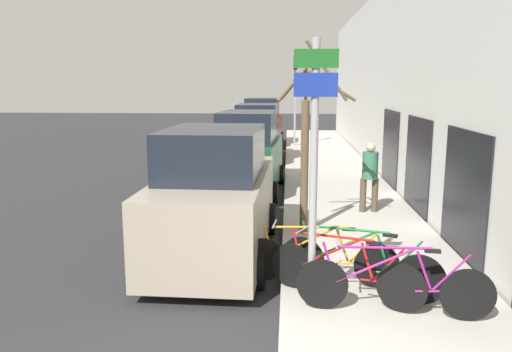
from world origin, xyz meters
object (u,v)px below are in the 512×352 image
pedestrian_near (370,172)px  traffic_light (295,87)px  parked_car_2 (257,136)px  bicycle_0 (393,285)px  street_tree (306,146)px  parked_car_1 (248,156)px  parked_car_3 (263,125)px  bicycle_1 (344,272)px  parked_car_0 (215,199)px  bicycle_2 (358,265)px  signpost (314,164)px  bicycle_3 (319,259)px

pedestrian_near → traffic_light: (-1.65, 13.04, 1.91)m
parked_car_2 → traffic_light: size_ratio=0.97×
bicycle_0 → traffic_light: 18.78m
street_tree → parked_car_1: bearing=108.9°
parked_car_2 → street_tree: (1.65, -10.27, 0.88)m
parked_car_3 → traffic_light: 2.62m
bicycle_0 → parked_car_1: 8.66m
street_tree → bicycle_0: bearing=-74.4°
bicycle_0 → bicycle_1: (-0.60, 0.45, -0.01)m
bicycle_1 → bicycle_0: bearing=-100.1°
parked_car_0 → parked_car_1: bearing=89.8°
bicycle_1 → bicycle_2: bicycle_2 is taller
parked_car_0 → parked_car_3: bearing=91.4°
bicycle_2 → parked_car_3: parked_car_3 is taller
parked_car_0 → parked_car_3: (0.01, 16.71, 0.01)m
signpost → parked_car_2: size_ratio=0.84×
parked_car_2 → parked_car_3: (-0.04, 5.27, 0.04)m
parked_car_1 → bicycle_2: bearing=-70.6°
bicycle_2 → traffic_light: (-0.74, 17.85, 2.47)m
bicycle_2 → bicycle_3: bearing=89.9°
parked_car_3 → street_tree: street_tree is taller
bicycle_2 → pedestrian_near: pedestrian_near is taller
bicycle_0 → parked_car_0: 3.82m
bicycle_0 → parked_car_1: size_ratio=0.57×
traffic_light → signpost: bearing=-89.9°
bicycle_2 → pedestrian_near: size_ratio=1.37×
signpost → pedestrian_near: signpost is taller
signpost → parked_car_3: signpost is taller
bicycle_1 → traffic_light: traffic_light is taller
bicycle_3 → pedestrian_near: size_ratio=1.44×
parked_car_2 → parked_car_1: bearing=-88.8°
signpost → bicycle_2: 1.80m
bicycle_1 → street_tree: bearing=34.6°
bicycle_0 → pedestrian_near: (0.54, 5.54, 0.56)m
parked_car_2 → parked_car_0: bearing=-90.1°
signpost → parked_car_0: bearing=125.8°
signpost → parked_car_1: bearing=100.7°
bicycle_3 → parked_car_2: (-1.78, 13.04, 0.53)m
parked_car_1 → bicycle_0: bearing=-69.6°
bicycle_3 → parked_car_1: size_ratio=0.53×
parked_car_2 → street_tree: 10.43m
bicycle_1 → bicycle_3: bearing=58.1°
signpost → bicycle_2: (0.71, 0.48, -1.59)m
parked_car_2 → street_tree: street_tree is taller
signpost → parked_car_3: size_ratio=0.85×
signpost → bicycle_3: size_ratio=1.51×
traffic_light → parked_car_3: bearing=156.6°
parked_car_1 → street_tree: size_ratio=1.16×
signpost → traffic_light: bearing=90.1°
bicycle_0 → parked_car_3: parked_car_3 is taller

